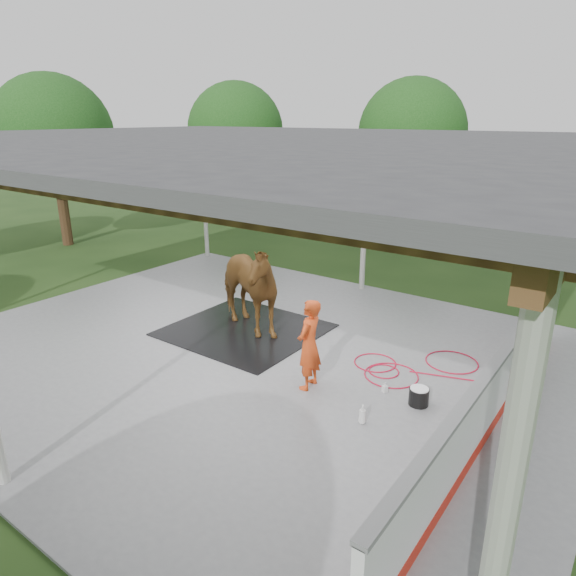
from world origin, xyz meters
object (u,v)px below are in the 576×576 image
Objects in this scene: dasher_board at (492,398)px; horse at (244,286)px; handler at (309,345)px; wash_bucket at (419,396)px.

dasher_board is 3.42× the size of horse.
handler is (-2.84, -0.46, 0.24)m from dasher_board.
dasher_board is 5.11× the size of handler.
wash_bucket is (4.18, -0.64, -0.86)m from horse.
horse is 1.50× the size of handler.
wash_bucket is at bearing 100.99° from handler.
handler is 4.96× the size of wash_bucket.
wash_bucket is (-1.10, 0.09, -0.39)m from dasher_board.
horse is (-5.28, 0.73, 0.47)m from dasher_board.
wash_bucket is at bearing 175.25° from dasher_board.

